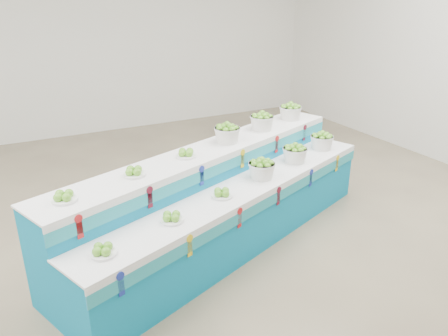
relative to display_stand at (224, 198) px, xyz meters
The scene contains 15 objects.
ground 0.88m from the display_stand, 162.50° to the right, with size 10.00×10.00×0.00m, color brown.
back_wall 5.06m from the display_stand, 98.16° to the left, with size 10.00×10.00×0.00m, color silver.
display_stand is the anchor object (origin of this frame).
plate_lower_left 1.74m from the display_stand, 150.82° to the right, with size 0.21×0.21×0.10m, color white.
plate_lower_mid 1.05m from the display_stand, 144.86° to the right, with size 0.21×0.21×0.10m, color white.
plate_lower_right 0.48m from the display_stand, 120.35° to the right, with size 0.21×0.21×0.10m, color white.
basket_lower_left 0.53m from the display_stand, 16.17° to the right, with size 0.30×0.30×0.22m, color silver, non-canonical shape.
basket_lower_mid 1.07m from the display_stand, ahead, with size 0.30×0.30×0.22m, color silver, non-canonical shape.
basket_lower_right 1.67m from the display_stand, 11.86° to the left, with size 0.30×0.30×0.22m, color silver, non-canonical shape.
plate_upper_left 1.81m from the display_stand, 167.71° to the right, with size 0.21×0.21×0.10m, color white.
plate_upper_mid 1.16m from the display_stand, behind, with size 0.21×0.21×0.10m, color white.
plate_upper_right 0.69m from the display_stand, 161.82° to the left, with size 0.21×0.21×0.10m, color white.
basket_upper_left 0.75m from the display_stand, 57.64° to the left, with size 0.30×0.30×0.22m, color silver, non-canonical shape.
basket_upper_mid 1.20m from the display_stand, 35.05° to the left, with size 0.30×0.30×0.22m, color silver, non-canonical shape.
basket_upper_right 1.75m from the display_stand, 29.61° to the left, with size 0.30×0.30×0.22m, color silver, non-canonical shape.
Camera 1 is at (-1.34, -3.67, 2.65)m, focal length 35.39 mm.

